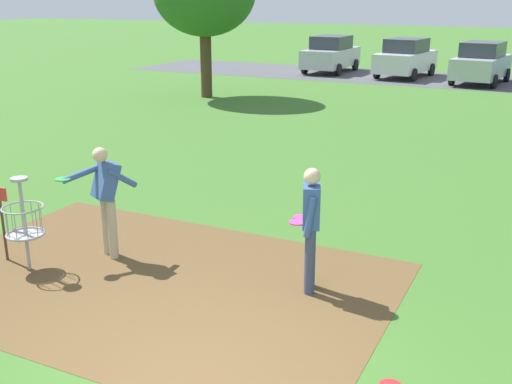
# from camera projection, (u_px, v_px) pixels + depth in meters

# --- Properties ---
(dirt_tee_pad) EXTENTS (6.60, 4.44, 0.01)m
(dirt_tee_pad) POSITION_uv_depth(u_px,v_px,m) (151.00, 280.00, 8.63)
(dirt_tee_pad) COLOR brown
(dirt_tee_pad) RESTS_ON ground
(disc_golf_basket) EXTENTS (0.98, 0.58, 1.39)m
(disc_golf_basket) POSITION_uv_depth(u_px,v_px,m) (21.00, 220.00, 8.80)
(disc_golf_basket) COLOR #9E9EA3
(disc_golf_basket) RESTS_ON ground
(player_foreground_watching) EXTENTS (0.89, 0.88, 1.71)m
(player_foreground_watching) POSITION_uv_depth(u_px,v_px,m) (106.00, 195.00, 9.16)
(player_foreground_watching) COLOR tan
(player_foreground_watching) RESTS_ON ground
(player_waiting_left) EXTENTS (0.45, 0.50, 1.71)m
(player_waiting_left) POSITION_uv_depth(u_px,v_px,m) (311.00, 223.00, 8.08)
(player_waiting_left) COLOR #384260
(player_waiting_left) RESTS_ON ground
(frisbee_far_left) EXTENTS (0.26, 0.26, 0.02)m
(frisbee_far_left) POSITION_uv_depth(u_px,v_px,m) (300.00, 217.00, 11.07)
(frisbee_far_left) COLOR #E53D99
(frisbee_far_left) RESTS_ON ground
(parking_lot_strip) EXTENTS (36.00, 6.00, 0.01)m
(parking_lot_strip) POSITION_uv_depth(u_px,v_px,m) (488.00, 82.00, 28.33)
(parking_lot_strip) COLOR #4C4C51
(parking_lot_strip) RESTS_ON ground
(parked_car_leftmost) EXTENTS (2.05, 4.24, 1.84)m
(parked_car_leftmost) POSITION_uv_depth(u_px,v_px,m) (331.00, 54.00, 31.79)
(parked_car_leftmost) COLOR #B2B7BC
(parked_car_leftmost) RESTS_ON ground
(parked_car_center_left) EXTENTS (2.35, 4.39, 1.84)m
(parked_car_center_left) POSITION_uv_depth(u_px,v_px,m) (406.00, 58.00, 29.86)
(parked_car_center_left) COLOR silver
(parked_car_center_left) RESTS_ON ground
(parked_car_center_right) EXTENTS (2.32, 4.37, 1.84)m
(parked_car_center_right) POSITION_uv_depth(u_px,v_px,m) (481.00, 63.00, 27.69)
(parked_car_center_right) COLOR #B2B7BC
(parked_car_center_right) RESTS_ON ground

